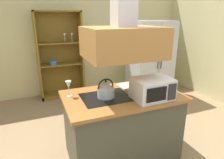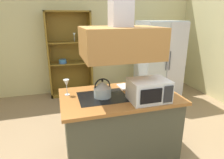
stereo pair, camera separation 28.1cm
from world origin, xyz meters
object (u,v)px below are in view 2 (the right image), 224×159
object	(u,v)px
dish_cabinet	(70,59)
cutting_board	(131,86)
refrigerator	(159,61)
kettle	(102,89)
wine_glass_on_counter	(66,84)
microwave	(149,90)

from	to	relation	value
dish_cabinet	cutting_board	distance (m)	2.37
refrigerator	dish_cabinet	xyz separation A→B (m)	(-1.92, 0.84, -0.00)
kettle	wine_glass_on_counter	distance (m)	0.47
refrigerator	cutting_board	world-z (taller)	refrigerator
cutting_board	microwave	xyz separation A→B (m)	(0.03, -0.51, 0.12)
kettle	cutting_board	size ratio (longest dim) A/B	0.71
microwave	kettle	bearing A→B (deg)	152.65
kettle	wine_glass_on_counter	bearing A→B (deg)	155.36
cutting_board	wine_glass_on_counter	distance (m)	0.91
wine_glass_on_counter	cutting_board	bearing A→B (deg)	3.88
kettle	cutting_board	xyz separation A→B (m)	(0.48, 0.25, -0.09)
refrigerator	kettle	distance (m)	2.42
dish_cabinet	wine_glass_on_counter	bearing A→B (deg)	-95.47
refrigerator	wine_glass_on_counter	size ratio (longest dim) A/B	8.60
refrigerator	cutting_board	bearing A→B (deg)	-130.93
dish_cabinet	kettle	distance (m)	2.54
cutting_board	kettle	bearing A→B (deg)	-151.88
wine_glass_on_counter	dish_cabinet	bearing A→B (deg)	84.53
dish_cabinet	wine_glass_on_counter	xyz separation A→B (m)	(-0.22, -2.34, 0.17)
refrigerator	kettle	bearing A→B (deg)	-135.51
refrigerator	dish_cabinet	world-z (taller)	dish_cabinet
kettle	microwave	bearing A→B (deg)	-27.35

